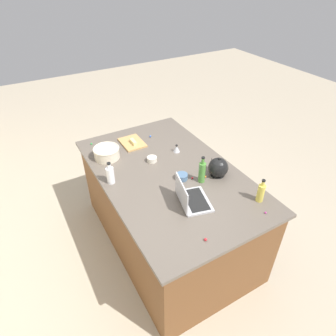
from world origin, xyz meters
The scene contains 21 objects.
ground_plane centered at (0.00, 0.00, 0.00)m, with size 12.00×12.00×0.00m, color #B7A88E.
island_counter centered at (0.00, 0.00, 0.45)m, with size 1.92×1.18×0.90m.
laptop centered at (-0.44, 0.05, 0.95)m, with size 0.36×0.30×0.22m.
mixing_bowl_large centered at (0.51, 0.40, 0.96)m, with size 0.26×0.26×0.11m.
bottle_oil centered at (-0.70, -0.46, 0.98)m, with size 0.06×0.06×0.21m.
bottle_vinegar centered at (0.12, 0.50, 0.98)m, with size 0.07×0.07×0.21m.
bottle_olive centered at (-0.26, -0.19, 1.00)m, with size 0.06×0.06×0.25m.
kettle centered at (-0.25, -0.37, 0.98)m, with size 0.21×0.18×0.20m.
cutting_board centered at (0.63, 0.07, 0.91)m, with size 0.29×0.22×0.02m, color tan.
butter_stick_left centered at (0.60, 0.07, 0.94)m, with size 0.11×0.04×0.04m, color #F4E58C.
ramekin_small centered at (-0.14, -0.06, 0.93)m, with size 0.10×0.10×0.05m, color slate.
ramekin_medium centered at (0.23, 0.04, 0.92)m, with size 0.09×0.09×0.05m, color beige.
kitchen_timer centered at (0.26, -0.25, 0.94)m, with size 0.07×0.07×0.08m.
candy_0 centered at (-0.82, 0.17, 0.91)m, with size 0.02×0.02×0.02m, color red.
candy_1 centered at (0.61, 0.38, 0.91)m, with size 0.01×0.01×0.01m, color green.
candy_2 centered at (0.82, 0.46, 0.91)m, with size 0.02×0.02×0.02m, color green.
candy_3 centered at (-0.17, -0.27, 0.91)m, with size 0.02×0.02×0.02m, color yellow.
candy_4 centered at (0.66, -0.15, 0.91)m, with size 0.02×0.02×0.02m, color blue.
candy_5 centered at (-0.19, -0.14, 0.91)m, with size 0.02×0.02×0.02m, color red.
candy_6 centered at (-0.23, -0.25, 0.91)m, with size 0.02×0.02×0.02m, color orange.
candy_7 centered at (-0.83, -0.39, 0.91)m, with size 0.02×0.02×0.02m, color #CC3399.
Camera 1 is at (-1.86, 1.06, 2.51)m, focal length 31.27 mm.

